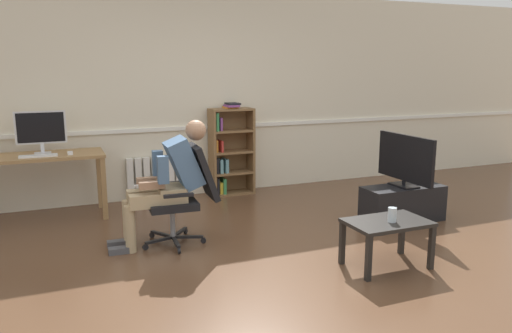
{
  "coord_description": "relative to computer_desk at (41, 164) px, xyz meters",
  "views": [
    {
      "loc": [
        -1.82,
        -3.9,
        1.74
      ],
      "look_at": [
        0.15,
        0.85,
        0.7
      ],
      "focal_mm": 35.12,
      "sensor_mm": 36.0,
      "label": 1
    }
  ],
  "objects": [
    {
      "name": "ground_plane",
      "position": [
        1.95,
        -2.15,
        -0.65
      ],
      "size": [
        18.0,
        18.0,
        0.0
      ],
      "primitive_type": "plane",
      "color": "brown"
    },
    {
      "name": "back_wall",
      "position": [
        1.95,
        0.5,
        0.7
      ],
      "size": [
        12.0,
        0.13,
        2.7
      ],
      "color": "beige",
      "rests_on": "ground_plane"
    },
    {
      "name": "computer_desk",
      "position": [
        0.0,
        0.0,
        0.0
      ],
      "size": [
        1.37,
        0.61,
        0.76
      ],
      "color": "#9E7547",
      "rests_on": "ground_plane"
    },
    {
      "name": "imac_monitor",
      "position": [
        0.03,
        0.08,
        0.38
      ],
      "size": [
        0.54,
        0.14,
        0.48
      ],
      "color": "silver",
      "rests_on": "computer_desk"
    },
    {
      "name": "keyboard",
      "position": [
        -0.02,
        -0.14,
        0.12
      ],
      "size": [
        0.4,
        0.12,
        0.02
      ],
      "primitive_type": "cube",
      "color": "white",
      "rests_on": "computer_desk"
    },
    {
      "name": "computer_mouse",
      "position": [
        0.32,
        -0.12,
        0.12
      ],
      "size": [
        0.06,
        0.1,
        0.03
      ],
      "primitive_type": "cube",
      "color": "white",
      "rests_on": "computer_desk"
    },
    {
      "name": "bookshelf",
      "position": [
        2.36,
        0.29,
        -0.06
      ],
      "size": [
        0.59,
        0.29,
        1.25
      ],
      "color": "brown",
      "rests_on": "ground_plane"
    },
    {
      "name": "radiator",
      "position": [
        1.35,
        0.39,
        -0.37
      ],
      "size": [
        0.72,
        0.08,
        0.57
      ],
      "color": "white",
      "rests_on": "ground_plane"
    },
    {
      "name": "office_chair",
      "position": [
        1.32,
        -1.37,
        -0.12
      ],
      "size": [
        0.77,
        0.62,
        0.98
      ],
      "rotation": [
        0.0,
        0.0,
        -1.62
      ],
      "color": "black",
      "rests_on": "ground_plane"
    },
    {
      "name": "person_seated",
      "position": [
        1.15,
        -1.36,
        0.0
      ],
      "size": [
        0.99,
        0.4,
        1.22
      ],
      "rotation": [
        0.0,
        0.0,
        -1.62
      ],
      "color": "tan",
      "rests_on": "ground_plane"
    },
    {
      "name": "tv_stand",
      "position": [
        3.76,
        -1.63,
        -0.45
      ],
      "size": [
        0.94,
        0.38,
        0.41
      ],
      "color": "black",
      "rests_on": "ground_plane"
    },
    {
      "name": "tv_screen",
      "position": [
        3.76,
        -1.63,
        0.06
      ],
      "size": [
        0.2,
        0.89,
        0.58
      ],
      "rotation": [
        0.0,
        0.0,
        1.58
      ],
      "color": "black",
      "rests_on": "tv_stand"
    },
    {
      "name": "coffee_table",
      "position": [
        2.77,
        -2.65,
        -0.29
      ],
      "size": [
        0.71,
        0.46,
        0.42
      ],
      "color": "black",
      "rests_on": "ground_plane"
    },
    {
      "name": "drinking_glass",
      "position": [
        2.79,
        -2.69,
        -0.17
      ],
      "size": [
        0.07,
        0.07,
        0.13
      ],
      "primitive_type": "cylinder",
      "color": "silver",
      "rests_on": "coffee_table"
    }
  ]
}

